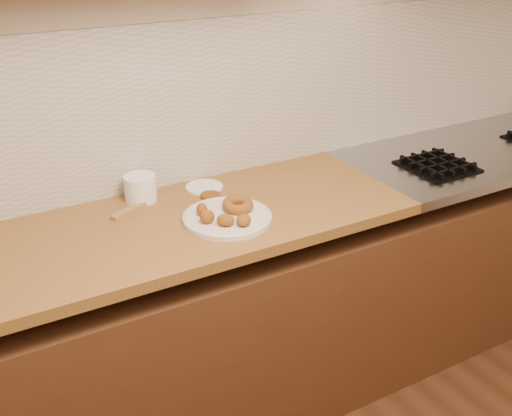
# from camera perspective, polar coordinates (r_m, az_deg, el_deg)

# --- Properties ---
(wall_back) EXTENTS (4.00, 0.02, 2.70)m
(wall_back) POSITION_cam_1_polar(r_m,az_deg,el_deg) (2.28, -3.79, 13.95)
(wall_back) COLOR #C7B493
(wall_back) RESTS_ON ground
(base_cabinet) EXTENTS (3.60, 0.60, 0.77)m
(base_cabinet) POSITION_cam_1_polar(r_m,az_deg,el_deg) (2.43, 0.12, -10.30)
(base_cabinet) COLOR #482A16
(base_cabinet) RESTS_ON floor
(butcher_block) EXTENTS (2.30, 0.62, 0.04)m
(butcher_block) POSITION_cam_1_polar(r_m,az_deg,el_deg) (1.97, -16.59, -3.84)
(butcher_block) COLOR olive
(butcher_block) RESTS_ON base_cabinet
(stovetop) EXTENTS (1.30, 0.62, 0.04)m
(stovetop) POSITION_cam_1_polar(r_m,az_deg,el_deg) (2.87, 20.66, 5.12)
(stovetop) COLOR #9EA0A5
(stovetop) RESTS_ON base_cabinet
(backsplash) EXTENTS (3.60, 0.02, 0.60)m
(backsplash) POSITION_cam_1_polar(r_m,az_deg,el_deg) (2.30, -3.55, 10.25)
(backsplash) COLOR #BBB7A9
(backsplash) RESTS_ON wall_back
(burner_grates) EXTENTS (0.91, 0.26, 0.03)m
(burner_grates) POSITION_cam_1_polar(r_m,az_deg,el_deg) (2.79, 21.63, 5.10)
(burner_grates) COLOR black
(burner_grates) RESTS_ON stovetop
(donut_plate) EXTENTS (0.30, 0.30, 0.02)m
(donut_plate) POSITION_cam_1_polar(r_m,az_deg,el_deg) (2.03, -2.75, -0.93)
(donut_plate) COLOR beige
(donut_plate) RESTS_ON butcher_block
(ring_donut) EXTENTS (0.12, 0.12, 0.05)m
(ring_donut) POSITION_cam_1_polar(r_m,az_deg,el_deg) (2.05, -1.77, 0.33)
(ring_donut) COLOR brown
(ring_donut) RESTS_ON donut_plate
(fried_dough_chunks) EXTENTS (0.17, 0.20, 0.05)m
(fried_dough_chunks) POSITION_cam_1_polar(r_m,az_deg,el_deg) (1.97, -3.32, -0.86)
(fried_dough_chunks) COLOR brown
(fried_dough_chunks) RESTS_ON donut_plate
(plastic_tub) EXTENTS (0.15, 0.15, 0.10)m
(plastic_tub) POSITION_cam_1_polar(r_m,az_deg,el_deg) (2.19, -10.96, 1.88)
(plastic_tub) COLOR white
(plastic_tub) RESTS_ON butcher_block
(tub_lid) EXTENTS (0.16, 0.16, 0.01)m
(tub_lid) POSITION_cam_1_polar(r_m,az_deg,el_deg) (2.27, -4.95, 1.99)
(tub_lid) COLOR white
(tub_lid) RESTS_ON butcher_block
(brass_jar_lid) EXTENTS (0.09, 0.09, 0.01)m
(brass_jar_lid) POSITION_cam_1_polar(r_m,az_deg,el_deg) (2.19, -4.37, 1.16)
(brass_jar_lid) COLOR #9D611B
(brass_jar_lid) RESTS_ON butcher_block
(wooden_utensil) EXTENTS (0.19, 0.11, 0.02)m
(wooden_utensil) POSITION_cam_1_polar(r_m,az_deg,el_deg) (2.13, -11.50, -0.01)
(wooden_utensil) COLOR olive
(wooden_utensil) RESTS_ON butcher_block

